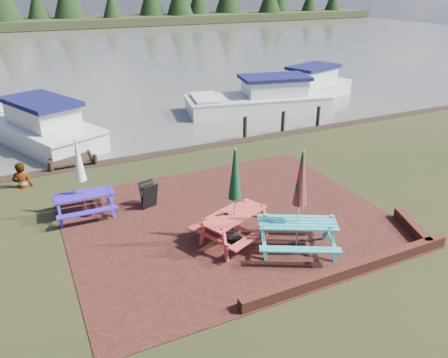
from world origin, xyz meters
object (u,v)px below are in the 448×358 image
object	(u,v)px
picnic_table_blue	(83,190)
chalkboard	(149,195)
picnic_table_teal	(298,217)
jetty	(60,132)
boat_jetty	(37,127)
boat_near	(261,100)
picnic_table_red	(235,210)
person	(19,163)
boat_far	(306,89)

from	to	relation	value
picnic_table_blue	chalkboard	world-z (taller)	picnic_table_blue
picnic_table_teal	jetty	bearing A→B (deg)	137.24
picnic_table_teal	boat_jetty	bearing A→B (deg)	140.70
boat_near	boat_jetty	bearing A→B (deg)	101.10
boat_jetty	boat_near	xyz separation A→B (m)	(11.43, -0.05, -0.04)
chalkboard	jetty	size ratio (longest dim) A/B	0.09
picnic_table_blue	boat_near	distance (m)	13.52
picnic_table_red	person	bearing A→B (deg)	106.41
picnic_table_red	boat_jetty	size ratio (longest dim) A/B	0.32
picnic_table_teal	boat_far	distance (m)	16.82
picnic_table_blue	boat_jetty	world-z (taller)	picnic_table_blue
person	boat_jetty	bearing A→B (deg)	-83.97
picnic_table_teal	boat_near	size ratio (longest dim) A/B	0.34
picnic_table_red	jetty	world-z (taller)	picnic_table_red
picnic_table_teal	boat_far	xyz separation A→B (m)	(9.87, 13.61, -0.52)
picnic_table_teal	person	distance (m)	9.45
boat_jetty	boat_far	distance (m)	15.22
picnic_table_teal	boat_jetty	distance (m)	13.60
picnic_table_teal	jetty	size ratio (longest dim) A/B	0.30
boat_jetty	boat_near	world-z (taller)	boat_jetty
picnic_table_red	person	world-z (taller)	picnic_table_red
picnic_table_blue	person	bearing A→B (deg)	120.95
chalkboard	boat_far	distance (m)	15.91
picnic_table_teal	chalkboard	world-z (taller)	picnic_table_teal
picnic_table_red	boat_near	xyz separation A→B (m)	(7.35, 11.37, -0.49)
boat_jetty	boat_near	size ratio (longest dim) A/B	0.99
picnic_table_teal	picnic_table_red	bearing A→B (deg)	166.44
person	picnic_table_blue	bearing A→B (deg)	134.15
jetty	person	distance (m)	5.63
boat_far	person	bearing A→B (deg)	93.06
chalkboard	person	distance (m)	4.74
chalkboard	boat_jetty	bearing A→B (deg)	90.70
picnic_table_teal	chalkboard	bearing A→B (deg)	152.78
jetty	boat_near	size ratio (longest dim) A/B	1.12
picnic_table_red	person	size ratio (longest dim) A/B	1.46
jetty	person	xyz separation A→B (m)	(-1.79, -5.28, 0.78)
jetty	boat_near	bearing A→B (deg)	0.31
picnic_table_blue	boat_jetty	size ratio (longest dim) A/B	0.29
boat_jetty	chalkboard	bearing A→B (deg)	-96.94
picnic_table_blue	person	world-z (taller)	picnic_table_blue
picnic_table_teal	boat_jetty	size ratio (longest dim) A/B	0.34
picnic_table_teal	picnic_table_red	xyz separation A→B (m)	(-1.24, 1.09, -0.04)
picnic_table_blue	chalkboard	size ratio (longest dim) A/B	2.87
picnic_table_red	chalkboard	distance (m)	3.24
picnic_table_blue	jetty	bearing A→B (deg)	90.77
picnic_table_blue	jetty	distance (m)	8.21
picnic_table_teal	jetty	world-z (taller)	picnic_table_teal
picnic_table_blue	boat_far	xyz separation A→B (m)	(14.47, 9.38, -0.38)
chalkboard	boat_jetty	size ratio (longest dim) A/B	0.10
picnic_table_red	jetty	distance (m)	11.78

